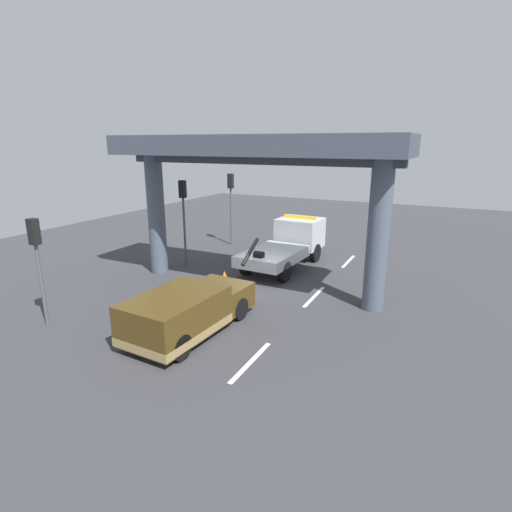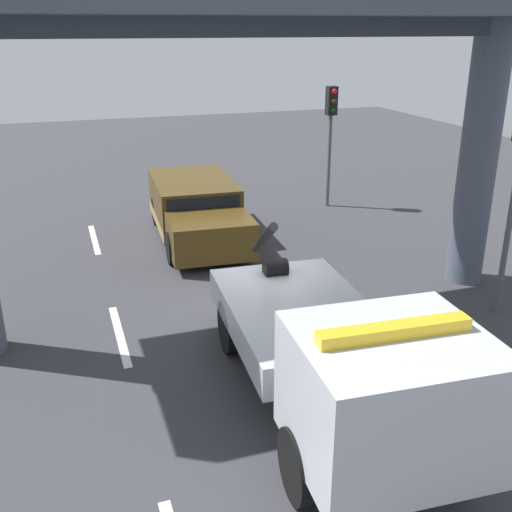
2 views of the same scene
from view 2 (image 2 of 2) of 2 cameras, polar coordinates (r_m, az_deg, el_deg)
name	(u,v)px [view 2 (image 2 of 2)]	position (r m, az deg, el deg)	size (l,w,h in m)	color
ground_plane	(256,316)	(12.80, -0.01, -5.74)	(60.00, 40.00, 0.10)	#38383D
lane_stripe_west	(94,239)	(17.78, -15.12, 1.55)	(2.60, 0.16, 0.01)	silver
lane_stripe_mid	(120,335)	(12.26, -12.83, -7.31)	(2.60, 0.16, 0.01)	silver
tow_truck_white	(342,359)	(8.92, 8.22, -9.62)	(7.31, 2.74, 2.46)	silver
towed_van_green	(197,211)	(17.20, -5.65, 4.26)	(5.32, 2.48, 1.58)	#4C3814
overpass_structure	(252,27)	(11.61, -0.34, 20.90)	(3.60, 12.68, 6.71)	#4C5666
traffic_light_near	(331,120)	(19.98, 7.14, 12.71)	(0.39, 0.32, 3.93)	#515456
traffic_cone_orange	(317,289)	(13.34, 5.82, -3.11)	(0.51, 0.51, 0.60)	orange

